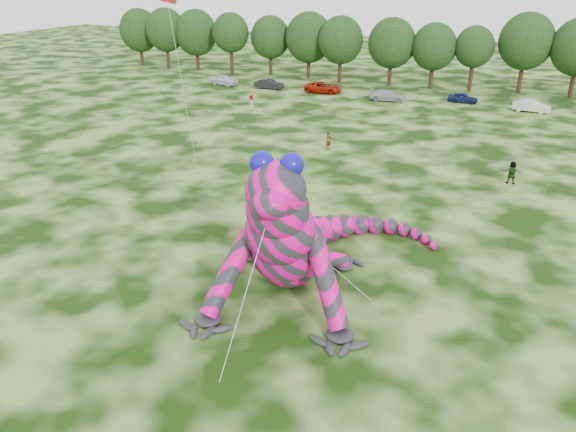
# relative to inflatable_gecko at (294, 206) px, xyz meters

# --- Properties ---
(ground) EXTENTS (240.00, 240.00, 0.00)m
(ground) POSITION_rel_inflatable_gecko_xyz_m (2.41, -0.53, -4.17)
(ground) COLOR #16330A
(ground) RESTS_ON ground
(inflatable_gecko) EXTENTS (16.94, 19.02, 8.33)m
(inflatable_gecko) POSITION_rel_inflatable_gecko_xyz_m (0.00, 0.00, 0.00)
(inflatable_gecko) COLOR #DF0480
(inflatable_gecko) RESTS_ON ground
(flying_kite) EXTENTS (2.29, 5.34, 14.95)m
(flying_kite) POSITION_rel_inflatable_gecko_xyz_m (-12.08, 8.10, 8.82)
(flying_kite) COLOR red
(flying_kite) RESTS_ON ground
(tree_0) EXTENTS (6.91, 6.22, 9.51)m
(tree_0) POSITION_rel_inflatable_gecko_xyz_m (-52.15, 58.70, 0.59)
(tree_0) COLOR black
(tree_0) RESTS_ON ground
(tree_1) EXTENTS (6.74, 6.07, 9.81)m
(tree_1) POSITION_rel_inflatable_gecko_xyz_m (-45.95, 57.52, 0.74)
(tree_1) COLOR black
(tree_1) RESTS_ON ground
(tree_2) EXTENTS (7.04, 6.34, 9.64)m
(tree_2) POSITION_rel_inflatable_gecko_xyz_m (-40.61, 58.23, 0.66)
(tree_2) COLOR black
(tree_2) RESTS_ON ground
(tree_3) EXTENTS (5.81, 5.23, 9.44)m
(tree_3) POSITION_rel_inflatable_gecko_xyz_m (-33.31, 56.54, 0.55)
(tree_3) COLOR black
(tree_3) RESTS_ON ground
(tree_4) EXTENTS (6.22, 5.60, 9.06)m
(tree_4) POSITION_rel_inflatable_gecko_xyz_m (-27.23, 58.18, 0.36)
(tree_4) COLOR black
(tree_4) RESTS_ON ground
(tree_5) EXTENTS (7.16, 6.44, 9.80)m
(tree_5) POSITION_rel_inflatable_gecko_xyz_m (-20.72, 57.91, 0.73)
(tree_5) COLOR black
(tree_5) RESTS_ON ground
(tree_6) EXTENTS (6.52, 5.86, 9.49)m
(tree_6) POSITION_rel_inflatable_gecko_xyz_m (-15.15, 56.15, 0.58)
(tree_6) COLOR black
(tree_6) RESTS_ON ground
(tree_7) EXTENTS (6.68, 6.01, 9.48)m
(tree_7) POSITION_rel_inflatable_gecko_xyz_m (-7.67, 56.27, 0.57)
(tree_7) COLOR black
(tree_7) RESTS_ON ground
(tree_8) EXTENTS (6.14, 5.53, 8.94)m
(tree_8) POSITION_rel_inflatable_gecko_xyz_m (-1.81, 56.46, 0.31)
(tree_8) COLOR black
(tree_8) RESTS_ON ground
(tree_9) EXTENTS (5.27, 4.74, 8.68)m
(tree_9) POSITION_rel_inflatable_gecko_xyz_m (3.47, 56.81, 0.17)
(tree_9) COLOR black
(tree_9) RESTS_ON ground
(tree_10) EXTENTS (7.09, 6.38, 10.50)m
(tree_10) POSITION_rel_inflatable_gecko_xyz_m (9.80, 58.05, 1.09)
(tree_10) COLOR black
(tree_10) RESTS_ON ground
(car_0) EXTENTS (4.64, 2.62, 1.49)m
(car_0) POSITION_rel_inflatable_gecko_xyz_m (-30.02, 47.75, -3.42)
(car_0) COLOR silver
(car_0) RESTS_ON ground
(car_1) EXTENTS (4.13, 1.48, 1.36)m
(car_1) POSITION_rel_inflatable_gecko_xyz_m (-22.83, 47.69, -3.49)
(car_1) COLOR black
(car_1) RESTS_ON ground
(car_2) EXTENTS (5.24, 2.68, 1.42)m
(car_2) POSITION_rel_inflatable_gecko_xyz_m (-14.87, 47.94, -3.46)
(car_2) COLOR #931406
(car_2) RESTS_ON ground
(car_3) EXTENTS (4.88, 2.25, 1.38)m
(car_3) POSITION_rel_inflatable_gecko_xyz_m (-5.46, 46.17, -3.47)
(car_3) COLOR #A6AAAF
(car_3) RESTS_ON ground
(car_4) EXTENTS (3.80, 1.84, 1.25)m
(car_4) POSITION_rel_inflatable_gecko_xyz_m (3.50, 48.79, -3.54)
(car_4) COLOR #0F1A44
(car_4) RESTS_ON ground
(car_5) EXTENTS (4.40, 2.07, 1.39)m
(car_5) POSITION_rel_inflatable_gecko_xyz_m (11.56, 46.70, -3.47)
(car_5) COLOR silver
(car_5) RESTS_ON ground
(spectator_4) EXTENTS (0.72, 0.98, 1.83)m
(spectator_4) POSITION_rel_inflatable_gecko_xyz_m (-19.28, 34.73, -3.25)
(spectator_4) COLOR gray
(spectator_4) RESTS_ON ground
(spectator_5) EXTENTS (1.70, 0.59, 1.81)m
(spectator_5) POSITION_rel_inflatable_gecko_xyz_m (10.40, 19.95, -3.26)
(spectator_5) COLOR gray
(spectator_5) RESTS_ON ground
(spectator_0) EXTENTS (0.66, 0.71, 1.64)m
(spectator_0) POSITION_rel_inflatable_gecko_xyz_m (-5.74, 23.08, -3.35)
(spectator_0) COLOR gray
(spectator_0) RESTS_ON ground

